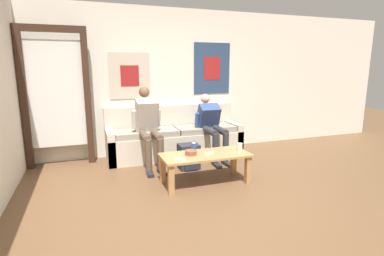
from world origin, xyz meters
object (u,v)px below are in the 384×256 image
(ceramic_bowl, at_px, (191,152))
(game_controller_near_right, at_px, (209,153))
(game_controller_near_left, at_px, (180,159))
(backpack, at_px, (189,157))
(drink_can_blue, at_px, (194,147))
(person_seated_teen, at_px, (211,124))
(pillar_candle, at_px, (240,147))
(couch, at_px, (175,139))
(coffee_table, at_px, (205,159))
(person_seated_adult, at_px, (148,124))

(ceramic_bowl, xyz_separation_m, game_controller_near_right, (0.25, -0.03, -0.02))
(ceramic_bowl, bearing_deg, game_controller_near_left, -139.17)
(backpack, xyz_separation_m, game_controller_near_left, (-0.38, -0.77, 0.24))
(game_controller_near_left, distance_m, game_controller_near_right, 0.47)
(backpack, xyz_separation_m, drink_can_blue, (-0.09, -0.47, 0.29))
(backpack, relative_size, drink_can_blue, 3.10)
(ceramic_bowl, bearing_deg, game_controller_near_right, -7.02)
(person_seated_teen, xyz_separation_m, pillar_candle, (-0.00, -1.00, -0.14))
(pillar_candle, distance_m, game_controller_near_left, 0.93)
(pillar_candle, xyz_separation_m, game_controller_near_left, (-0.92, -0.16, -0.04))
(person_seated_teen, bearing_deg, backpack, -144.20)
(person_seated_teen, xyz_separation_m, backpack, (-0.54, -0.39, -0.41))
(couch, bearing_deg, drink_can_blue, -94.22)
(ceramic_bowl, xyz_separation_m, pillar_candle, (0.72, -0.01, 0.01))
(coffee_table, bearing_deg, pillar_candle, 1.35)
(game_controller_near_right, bearing_deg, person_seated_adult, 120.82)
(couch, height_order, ceramic_bowl, couch)
(ceramic_bowl, relative_size, game_controller_near_left, 1.21)
(coffee_table, bearing_deg, couch, 90.72)
(ceramic_bowl, bearing_deg, backpack, 73.55)
(person_seated_adult, bearing_deg, pillar_candle, -43.00)
(backpack, height_order, ceramic_bowl, ceramic_bowl)
(couch, bearing_deg, pillar_candle, -68.29)
(game_controller_near_left, relative_size, game_controller_near_right, 0.92)
(couch, height_order, game_controller_near_right, couch)
(ceramic_bowl, distance_m, pillar_candle, 0.72)
(coffee_table, bearing_deg, backpack, 91.62)
(person_seated_adult, bearing_deg, couch, 32.95)
(ceramic_bowl, bearing_deg, couch, 82.48)
(pillar_candle, bearing_deg, backpack, 131.46)
(couch, xyz_separation_m, person_seated_teen, (0.54, -0.35, 0.30))
(pillar_candle, bearing_deg, game_controller_near_right, -177.75)
(person_seated_adult, bearing_deg, coffee_table, -61.35)
(couch, relative_size, pillar_candle, 20.87)
(couch, distance_m, backpack, 0.75)
(couch, xyz_separation_m, coffee_table, (0.02, -1.37, 0.03))
(coffee_table, relative_size, ceramic_bowl, 7.29)
(coffee_table, relative_size, game_controller_near_left, 8.84)
(person_seated_teen, relative_size, ceramic_bowl, 6.66)
(pillar_candle, height_order, game_controller_near_right, pillar_candle)
(person_seated_teen, relative_size, pillar_candle, 9.63)
(couch, xyz_separation_m, game_controller_near_right, (0.07, -1.37, 0.12))
(game_controller_near_left, bearing_deg, game_controller_near_right, 17.71)
(drink_can_blue, bearing_deg, ceramic_bowl, -123.65)
(drink_can_blue, distance_m, game_controller_near_left, 0.43)
(ceramic_bowl, distance_m, game_controller_near_left, 0.27)
(pillar_candle, height_order, game_controller_near_left, pillar_candle)
(ceramic_bowl, bearing_deg, drink_can_blue, 56.35)
(couch, relative_size, game_controller_near_left, 17.51)
(person_seated_teen, bearing_deg, couch, 146.69)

